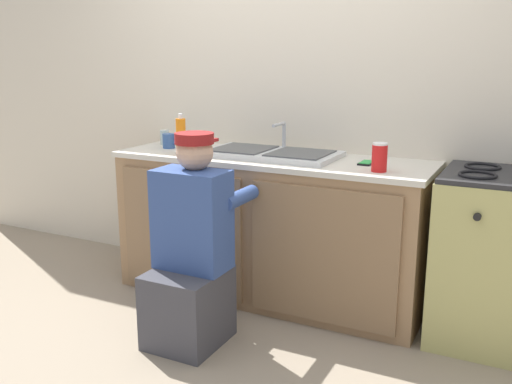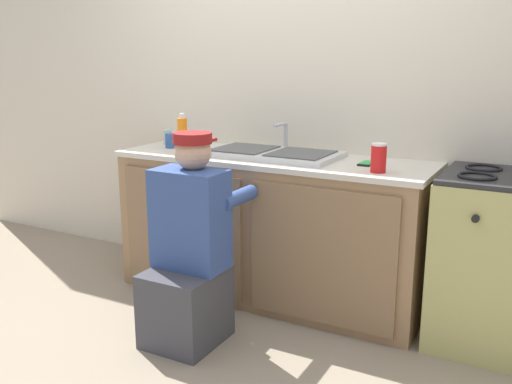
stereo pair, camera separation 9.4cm
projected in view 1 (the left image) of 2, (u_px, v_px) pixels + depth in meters
ground_plane at (248, 312)px, 3.38m from camera, size 12.00×12.00×0.00m
back_wall at (295, 93)px, 3.65m from camera, size 6.00×0.10×2.50m
counter_cabinet at (270, 230)px, 3.53m from camera, size 1.90×0.62×0.86m
countertop at (271, 159)px, 3.43m from camera, size 1.94×0.62×0.03m
sink_double_basin at (271, 153)px, 3.43m from camera, size 0.80×0.44×0.19m
stove_range at (503, 259)px, 2.95m from camera, size 0.66×0.62×0.92m
plumber_person at (191, 258)px, 2.96m from camera, size 0.42×0.61×1.10m
coffee_mug at (169, 141)px, 3.72m from camera, size 0.13×0.08×0.09m
cell_phone at (367, 163)px, 3.19m from camera, size 0.07×0.14×0.01m
soap_bottle_orange at (181, 136)px, 3.47m from camera, size 0.06×0.06×0.25m
water_glass at (165, 137)px, 3.86m from camera, size 0.06×0.06×0.10m
soda_cup_red at (379, 157)px, 2.97m from camera, size 0.08×0.08×0.15m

